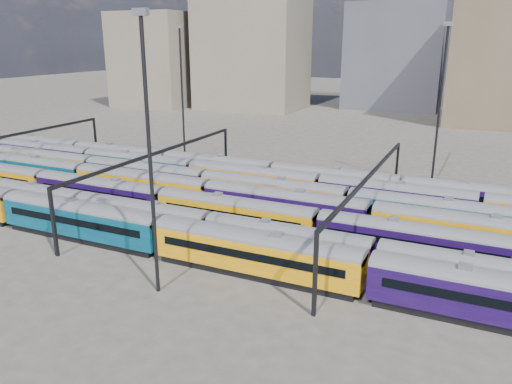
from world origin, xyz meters
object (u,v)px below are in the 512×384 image
at_px(mast_2, 149,148).
at_px(rake_2, 163,199).
at_px(rake_0, 255,248).
at_px(rake_1, 209,224).

bearing_deg(mast_2, rake_2, 123.20).
bearing_deg(rake_0, mast_2, -135.00).
bearing_deg(rake_0, rake_2, 151.11).
bearing_deg(rake_1, mast_2, -84.09).
bearing_deg(mast_2, rake_1, 95.91).
xyz_separation_m(rake_0, rake_2, (-18.12, 10.00, -0.18)).
distance_m(rake_2, mast_2, 23.19).
height_order(rake_1, mast_2, mast_2).
distance_m(rake_1, rake_2, 11.08).
xyz_separation_m(rake_0, mast_2, (-7.00, -7.00, 11.02)).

